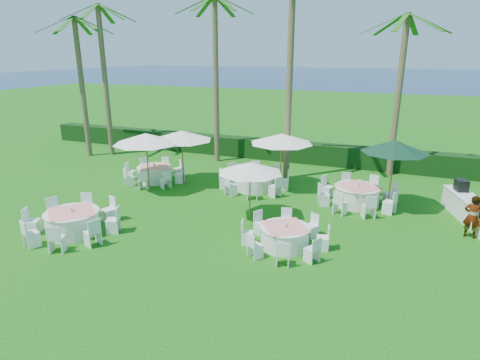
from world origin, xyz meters
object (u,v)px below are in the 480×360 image
(banquet_table_a, at_px, (73,222))
(umbrella_b, at_px, (250,168))
(banquet_table_d, at_px, (155,173))
(umbrella_a, at_px, (146,138))
(banquet_table_f, at_px, (357,195))
(umbrella_c, at_px, (182,135))
(banquet_table_e, at_px, (254,180))
(umbrella_d, at_px, (281,139))
(buffet_table, at_px, (471,210))
(umbrella_green, at_px, (395,146))
(staff_person, at_px, (472,217))
(banquet_table_c, at_px, (285,236))

(banquet_table_a, distance_m, umbrella_b, 6.89)
(banquet_table_d, height_order, umbrella_a, umbrella_a)
(banquet_table_f, bearing_deg, umbrella_c, -178.87)
(banquet_table_e, bearing_deg, umbrella_d, 26.81)
(banquet_table_d, bearing_deg, umbrella_b, -24.46)
(banquet_table_f, distance_m, buffet_table, 4.37)
(banquet_table_f, bearing_deg, banquet_table_a, -143.89)
(buffet_table, bearing_deg, banquet_table_a, -154.19)
(umbrella_c, bearing_deg, umbrella_a, -122.53)
(banquet_table_d, distance_m, umbrella_green, 11.64)
(banquet_table_e, relative_size, umbrella_b, 1.32)
(banquet_table_e, bearing_deg, staff_person, -13.51)
(banquet_table_c, distance_m, buffet_table, 7.87)
(banquet_table_a, bearing_deg, banquet_table_e, 58.15)
(umbrella_c, height_order, staff_person, umbrella_c)
(banquet_table_d, xyz_separation_m, buffet_table, (14.46, 0.17, 0.06))
(banquet_table_d, distance_m, umbrella_b, 7.15)
(banquet_table_c, bearing_deg, staff_person, 28.17)
(banquet_table_d, height_order, staff_person, staff_person)
(banquet_table_f, bearing_deg, umbrella_d, 165.80)
(banquet_table_e, xyz_separation_m, umbrella_b, (1.13, -3.61, 1.71))
(banquet_table_a, distance_m, buffet_table, 15.28)
(umbrella_d, height_order, staff_person, umbrella_d)
(umbrella_c, relative_size, staff_person, 1.91)
(staff_person, bearing_deg, banquet_table_d, 6.66)
(umbrella_d, distance_m, umbrella_green, 5.15)
(banquet_table_d, distance_m, umbrella_c, 2.61)
(banquet_table_e, height_order, umbrella_a, umbrella_a)
(umbrella_b, bearing_deg, staff_person, 10.19)
(banquet_table_f, distance_m, umbrella_a, 9.91)
(umbrella_a, xyz_separation_m, umbrella_c, (1.00, 1.57, -0.07))
(umbrella_d, bearing_deg, umbrella_green, -10.50)
(umbrella_green, bearing_deg, buffet_table, -3.99)
(umbrella_d, distance_m, buffet_table, 8.43)
(banquet_table_a, height_order, umbrella_green, umbrella_green)
(umbrella_b, distance_m, umbrella_c, 5.67)
(umbrella_a, distance_m, umbrella_d, 6.37)
(banquet_table_f, distance_m, umbrella_c, 8.77)
(banquet_table_d, xyz_separation_m, umbrella_b, (6.32, -2.87, 1.74))
(banquet_table_f, height_order, umbrella_a, umbrella_a)
(buffet_table, relative_size, staff_person, 2.46)
(umbrella_b, relative_size, buffet_table, 0.65)
(banquet_table_e, height_order, umbrella_b, umbrella_b)
(staff_person, bearing_deg, banquet_table_f, -11.17)
(banquet_table_a, relative_size, umbrella_c, 1.09)
(banquet_table_c, xyz_separation_m, staff_person, (6.01, 3.22, 0.40))
(banquet_table_a, xyz_separation_m, umbrella_a, (-0.13, 5.11, 2.11))
(umbrella_d, bearing_deg, banquet_table_c, -72.34)
(banquet_table_f, distance_m, umbrella_green, 2.62)
(banquet_table_d, height_order, umbrella_b, umbrella_b)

